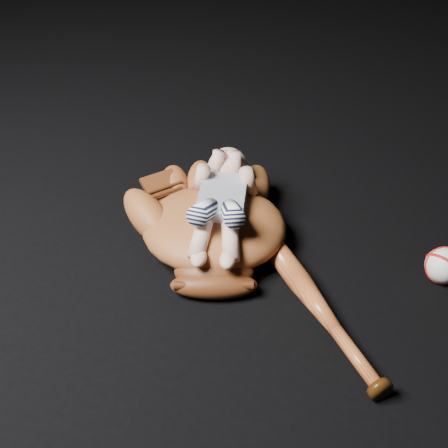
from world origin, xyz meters
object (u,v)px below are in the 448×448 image
object	(u,v)px
baseball_glove	(214,221)
baseball	(444,265)
newborn_baby	(221,202)
baseball_bat	(308,292)

from	to	relation	value
baseball_glove	baseball	bearing A→B (deg)	-13.02
baseball	baseball_glove	bearing A→B (deg)	177.85
newborn_baby	baseball_glove	bearing A→B (deg)	-174.47
baseball_bat	baseball	world-z (taller)	baseball
newborn_baby	baseball	world-z (taller)	newborn_baby
newborn_baby	baseball_bat	distance (m)	0.25
baseball_bat	baseball	size ratio (longest dim) A/B	6.80
baseball_glove	baseball	distance (m)	0.47
baseball	newborn_baby	bearing A→B (deg)	177.48
baseball_glove	newborn_baby	size ratio (longest dim) A/B	1.26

